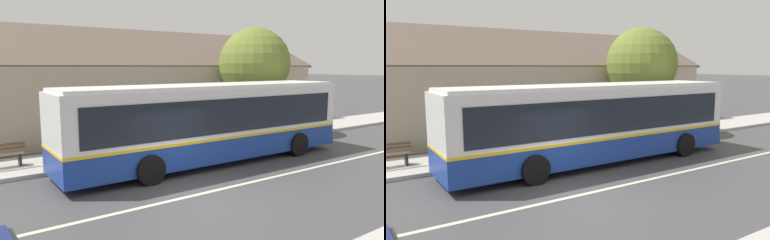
% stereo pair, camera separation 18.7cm
% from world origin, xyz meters
% --- Properties ---
extents(ground_plane, '(300.00, 300.00, 0.00)m').
position_xyz_m(ground_plane, '(0.00, 0.00, 0.00)').
color(ground_plane, '#424244').
extents(sidewalk_far, '(60.00, 3.00, 0.15)m').
position_xyz_m(sidewalk_far, '(0.00, 6.00, 0.07)').
color(sidewalk_far, '#ADAAA3').
rests_on(sidewalk_far, ground).
extents(lane_divider_stripe, '(60.00, 0.16, 0.01)m').
position_xyz_m(lane_divider_stripe, '(0.00, 0.00, 0.00)').
color(lane_divider_stripe, beige).
rests_on(lane_divider_stripe, ground).
extents(community_building, '(25.33, 9.90, 7.18)m').
position_xyz_m(community_building, '(2.98, 13.39, 2.05)').
color(community_building, tan).
rests_on(community_building, ground).
extents(transit_bus, '(12.37, 2.81, 3.13)m').
position_xyz_m(transit_bus, '(2.62, 2.90, 1.69)').
color(transit_bus, navy).
rests_on(transit_bus, ground).
extents(bench_by_building, '(1.58, 0.51, 0.94)m').
position_xyz_m(bench_by_building, '(-4.58, 6.01, 0.56)').
color(bench_by_building, brown).
rests_on(bench_by_building, sidewalk_far).
extents(bench_down_street, '(1.58, 0.51, 0.94)m').
position_xyz_m(bench_down_street, '(-0.40, 5.83, 0.56)').
color(bench_down_street, brown).
rests_on(bench_down_street, sidewalk_far).
extents(street_tree_primary, '(3.97, 3.97, 5.97)m').
position_xyz_m(street_tree_primary, '(8.45, 6.68, 3.97)').
color(street_tree_primary, '#4C3828').
rests_on(street_tree_primary, ground).
extents(bus_stop_sign, '(0.36, 0.07, 2.40)m').
position_xyz_m(bus_stop_sign, '(9.19, 4.99, 1.64)').
color(bus_stop_sign, gray).
rests_on(bus_stop_sign, sidewalk_far).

